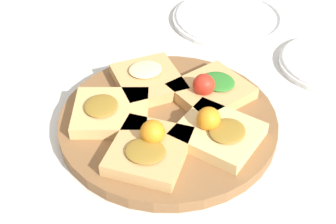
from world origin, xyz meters
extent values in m
plane|color=beige|center=(0.00, 0.00, 0.00)|extent=(3.00, 3.00, 0.00)
cylinder|color=brown|center=(0.00, 0.00, 0.01)|extent=(0.37, 0.37, 0.02)
cube|color=tan|center=(-0.07, -0.06, 0.03)|extent=(0.16, 0.16, 0.02)
ellipsoid|color=olive|center=(-0.08, -0.07, 0.05)|extent=(0.08, 0.08, 0.01)
cube|color=tan|center=(0.04, -0.09, 0.03)|extent=(0.15, 0.16, 0.02)
ellipsoid|color=olive|center=(0.04, -0.10, 0.05)|extent=(0.08, 0.07, 0.01)
sphere|color=orange|center=(0.03, -0.07, 0.05)|extent=(0.04, 0.04, 0.04)
cube|color=#DBB775|center=(0.09, 0.01, 0.03)|extent=(0.13, 0.12, 0.02)
ellipsoid|color=olive|center=(0.11, 0.01, 0.05)|extent=(0.06, 0.07, 0.01)
sphere|color=orange|center=(0.08, 0.01, 0.05)|extent=(0.04, 0.04, 0.04)
cube|color=tan|center=(0.02, 0.09, 0.03)|extent=(0.13, 0.14, 0.02)
ellipsoid|color=#2D7A28|center=(0.02, 0.11, 0.05)|extent=(0.07, 0.07, 0.01)
sphere|color=red|center=(0.02, 0.07, 0.05)|extent=(0.04, 0.04, 0.04)
cube|color=tan|center=(-0.08, 0.04, 0.03)|extent=(0.16, 0.15, 0.02)
ellipsoid|color=beige|center=(-0.10, 0.05, 0.05)|extent=(0.08, 0.08, 0.01)
cylinder|color=white|center=(-0.13, 0.36, 0.01)|extent=(0.26, 0.26, 0.01)
torus|color=white|center=(-0.13, 0.36, 0.01)|extent=(0.24, 0.24, 0.01)
cylinder|color=white|center=(0.13, 0.34, 0.01)|extent=(0.20, 0.20, 0.01)
torus|color=white|center=(0.13, 0.34, 0.01)|extent=(0.20, 0.20, 0.01)
camera|label=1|loc=(0.38, -0.45, 0.54)|focal=50.00mm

